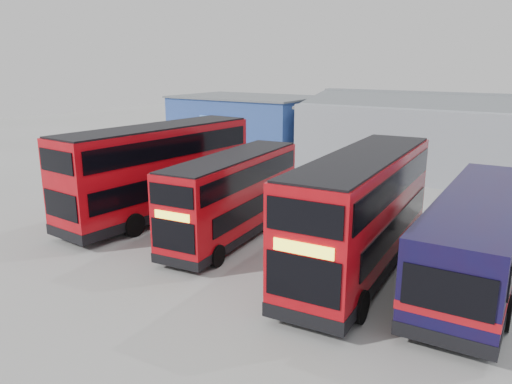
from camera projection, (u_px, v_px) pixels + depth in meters
name	position (u px, v px, depth m)	size (l,w,h in m)	color
ground_plane	(280.00, 240.00, 23.22)	(120.00, 120.00, 0.00)	gray
office_block	(247.00, 125.00, 44.54)	(12.30, 8.32, 5.12)	navy
double_decker_left	(159.00, 172.00, 26.17)	(3.57, 11.70, 4.88)	#B50A12
double_decker_centre	(233.00, 198.00, 23.04)	(3.19, 9.54, 3.96)	#B50A12
double_decker_right	(361.00, 215.00, 19.20)	(3.46, 11.29, 4.71)	#B50A12
single_decker_blue	(478.00, 239.00, 18.63)	(3.35, 12.43, 3.34)	black
panel_van	(165.00, 143.00, 43.22)	(2.66, 5.09, 2.12)	white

